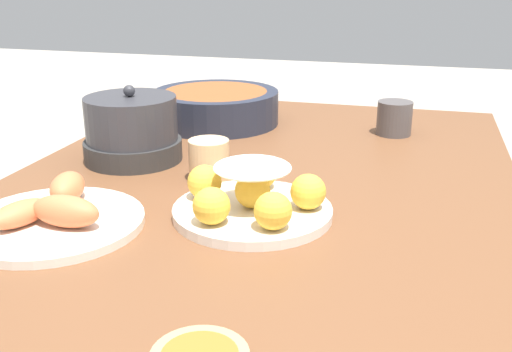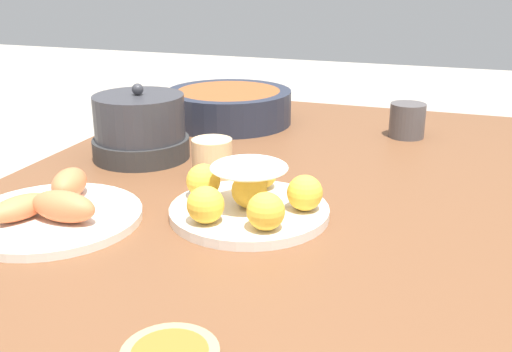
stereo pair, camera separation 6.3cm
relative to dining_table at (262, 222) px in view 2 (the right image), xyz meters
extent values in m
cylinder|color=brown|center=(0.64, -0.43, -0.29)|extent=(0.06, 0.06, 0.68)
cylinder|color=brown|center=(0.64, 0.43, -0.29)|extent=(0.06, 0.06, 0.68)
cube|color=brown|center=(0.00, 0.00, 0.07)|extent=(1.39, 0.96, 0.03)
cylinder|color=silver|center=(-0.16, -0.03, 0.09)|extent=(0.26, 0.26, 0.02)
sphere|color=yellow|center=(-0.07, -0.02, 0.13)|extent=(0.06, 0.06, 0.06)
sphere|color=yellow|center=(-0.15, 0.06, 0.13)|extent=(0.06, 0.06, 0.06)
sphere|color=yellow|center=(-0.24, 0.01, 0.13)|extent=(0.06, 0.06, 0.06)
sphere|color=yellow|center=(-0.24, -0.08, 0.13)|extent=(0.06, 0.06, 0.06)
sphere|color=yellow|center=(-0.15, -0.12, 0.13)|extent=(0.06, 0.06, 0.06)
ellipsoid|color=white|center=(-0.16, -0.03, 0.17)|extent=(0.13, 0.13, 0.02)
sphere|color=yellow|center=(-0.16, -0.03, 0.13)|extent=(0.06, 0.06, 0.06)
cylinder|color=#232838|center=(0.39, 0.22, 0.13)|extent=(0.32, 0.32, 0.08)
cylinder|color=brown|center=(0.39, 0.22, 0.16)|extent=(0.26, 0.26, 0.01)
cylinder|color=silver|center=(-0.29, 0.26, 0.09)|extent=(0.28, 0.28, 0.01)
ellipsoid|color=#E57042|center=(-0.22, 0.27, 0.12)|extent=(0.10, 0.07, 0.05)
ellipsoid|color=#E57042|center=(-0.32, 0.29, 0.12)|extent=(0.11, 0.08, 0.04)
ellipsoid|color=#E57042|center=(-0.31, 0.22, 0.12)|extent=(0.05, 0.11, 0.05)
cylinder|color=#4C4747|center=(0.40, -0.23, 0.13)|extent=(0.08, 0.08, 0.08)
cylinder|color=#DBB27F|center=(-0.02, 0.09, 0.12)|extent=(0.08, 0.08, 0.08)
cylinder|color=#2D2D2D|center=(0.06, 0.29, 0.11)|extent=(0.20, 0.20, 0.04)
cylinder|color=#333338|center=(0.06, 0.29, 0.17)|extent=(0.19, 0.19, 0.09)
sphere|color=#333338|center=(0.06, 0.29, 0.23)|extent=(0.02, 0.02, 0.02)
camera|label=1|loc=(-1.03, -0.28, 0.48)|focal=42.00mm
camera|label=2|loc=(-1.01, -0.34, 0.48)|focal=42.00mm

